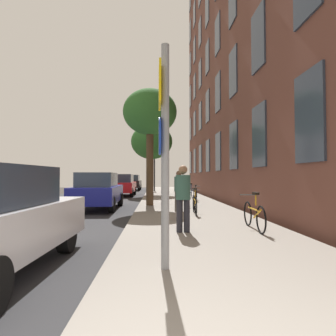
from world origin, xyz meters
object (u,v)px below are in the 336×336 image
at_px(tree_far, 152,142).
at_px(bicycle_4, 191,192).
at_px(car_2, 123,185).
at_px(bicycle_1, 195,204).
at_px(sign_post, 164,142).
at_px(tree_near, 150,114).
at_px(pedestrian_1, 179,188).
at_px(bicycle_0, 254,215).
at_px(pedestrian_0, 183,194).
at_px(car_3, 132,182).
at_px(bicycle_3, 196,194).
at_px(traffic_light, 153,162).
at_px(pedestrian_2, 183,183).
at_px(car_1, 98,190).
at_px(bicycle_2, 186,198).

relative_size(tree_far, bicycle_4, 3.35).
relative_size(bicycle_4, car_2, 0.37).
bearing_deg(bicycle_4, bicycle_1, -96.25).
bearing_deg(sign_post, car_2, 98.73).
height_order(tree_near, pedestrian_1, tree_near).
distance_m(sign_post, tree_near, 9.20).
height_order(sign_post, tree_far, tree_far).
bearing_deg(bicycle_0, pedestrian_0, -173.12).
bearing_deg(bicycle_1, pedestrian_1, 125.27).
relative_size(tree_far, pedestrian_1, 3.43).
distance_m(sign_post, car_3, 25.21).
xyz_separation_m(bicycle_3, car_2, (-4.68, 5.61, 0.38)).
bearing_deg(tree_near, traffic_light, 89.65).
bearing_deg(tree_far, car_3, 105.42).
distance_m(bicycle_1, pedestrian_2, 6.42).
distance_m(sign_post, bicycle_0, 3.98).
xyz_separation_m(traffic_light, car_1, (-2.37, -13.52, -2.00)).
distance_m(bicycle_0, pedestrian_2, 9.42).
relative_size(tree_near, pedestrian_2, 3.27).
height_order(bicycle_3, car_2, car_2).
relative_size(bicycle_1, bicycle_4, 1.04).
xyz_separation_m(bicycle_3, bicycle_4, (-0.00, 2.18, 0.01)).
bearing_deg(bicycle_1, pedestrian_2, 88.08).
distance_m(bicycle_1, car_3, 19.64).
height_order(tree_far, car_1, tree_far).
distance_m(traffic_light, tree_far, 5.03).
distance_m(pedestrian_2, car_2, 6.09).
distance_m(pedestrian_2, car_3, 13.51).
distance_m(pedestrian_0, car_3, 22.67).
relative_size(car_2, car_3, 1.04).
bearing_deg(car_1, car_2, 89.27).
height_order(tree_near, pedestrian_0, tree_near).
height_order(pedestrian_2, car_2, pedestrian_2).
relative_size(sign_post, car_2, 0.77).
height_order(bicycle_4, car_2, car_2).
distance_m(bicycle_2, car_2, 9.01).
relative_size(bicycle_3, car_1, 0.38).
bearing_deg(car_2, pedestrian_2, -47.98).
relative_size(bicycle_1, car_3, 0.40).
bearing_deg(car_2, tree_near, -74.47).
relative_size(bicycle_0, bicycle_2, 1.03).
xyz_separation_m(pedestrian_1, car_3, (-3.39, 18.52, -0.17)).
bearing_deg(sign_post, pedestrian_2, 82.93).
height_order(sign_post, car_1, sign_post).
bearing_deg(tree_far, bicycle_4, -56.13).
bearing_deg(bicycle_3, car_3, 108.75).
bearing_deg(bicycle_1, bicycle_4, 83.75).
bearing_deg(tree_near, car_3, 97.84).
height_order(bicycle_1, car_2, car_2).
xyz_separation_m(tree_near, pedestrian_2, (1.89, 3.33, -3.36)).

